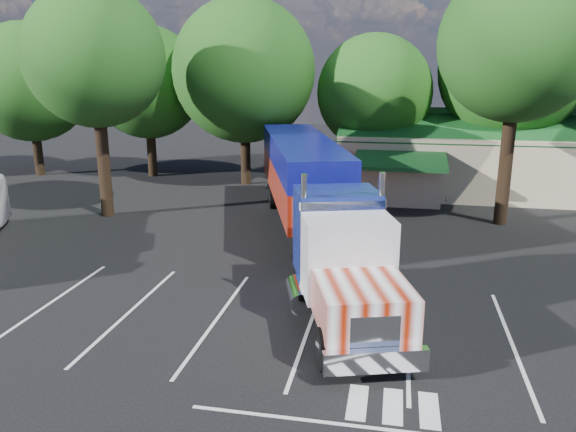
% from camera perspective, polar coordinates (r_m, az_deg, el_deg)
% --- Properties ---
extents(ground, '(120.00, 120.00, 0.00)m').
position_cam_1_polar(ground, '(24.99, -2.96, -4.61)').
color(ground, black).
rests_on(ground, ground).
extents(event_hall, '(24.20, 14.12, 5.55)m').
position_cam_1_polar(event_hall, '(41.86, 22.02, 5.45)').
color(event_hall, tan).
rests_on(event_hall, ground).
extents(tree_row_a, '(9.00, 9.00, 11.68)m').
position_cam_1_polar(tree_row_a, '(48.16, -24.75, 12.24)').
color(tree_row_a, black).
rests_on(tree_row_a, ground).
extents(tree_row_b, '(8.40, 8.40, 11.35)m').
position_cam_1_polar(tree_row_b, '(44.77, -14.09, 12.99)').
color(tree_row_b, black).
rests_on(tree_row_b, ground).
extents(tree_row_c, '(10.00, 10.00, 13.05)m').
position_cam_1_polar(tree_row_c, '(40.48, -4.50, 14.49)').
color(tree_row_c, black).
rests_on(tree_row_c, ground).
extents(tree_row_d, '(8.00, 8.00, 10.60)m').
position_cam_1_polar(tree_row_d, '(40.40, 8.75, 12.30)').
color(tree_row_d, black).
rests_on(tree_row_d, ground).
extents(tree_row_e, '(9.60, 9.60, 12.90)m').
position_cam_1_polar(tree_row_e, '(41.45, 21.75, 13.59)').
color(tree_row_e, black).
rests_on(tree_row_e, ground).
extents(tree_near_left, '(7.60, 7.60, 12.65)m').
position_cam_1_polar(tree_near_left, '(33.10, -19.05, 14.98)').
color(tree_near_left, black).
rests_on(tree_near_left, ground).
extents(tree_near_right, '(8.00, 8.00, 13.50)m').
position_cam_1_polar(tree_near_right, '(31.85, 22.32, 15.89)').
color(tree_near_right, black).
rests_on(tree_near_right, ground).
extents(semi_truck, '(9.68, 23.38, 4.94)m').
position_cam_1_polar(semi_truck, '(26.85, 2.17, 2.99)').
color(semi_truck, black).
rests_on(semi_truck, ground).
extents(woman, '(0.61, 0.80, 1.95)m').
position_cam_1_polar(woman, '(24.03, 7.49, -3.08)').
color(woman, black).
rests_on(woman, ground).
extents(bicycle, '(1.22, 1.78, 0.89)m').
position_cam_1_polar(bicycle, '(25.45, 9.91, -3.40)').
color(bicycle, black).
rests_on(bicycle, ground).
extents(silver_sedan, '(4.58, 3.08, 1.43)m').
position_cam_1_polar(silver_sedan, '(37.64, 13.11, 2.87)').
color(silver_sedan, '#ADB1B5').
rests_on(silver_sedan, ground).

